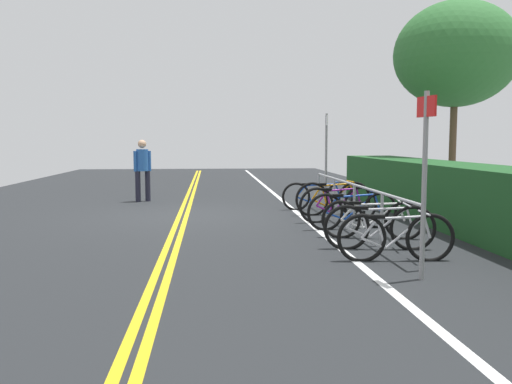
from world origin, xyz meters
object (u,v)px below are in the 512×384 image
(bicycle_0, at_px, (318,196))
(bicycle_4, at_px, (372,219))
(bicycle_5, at_px, (379,227))
(bicycle_6, at_px, (396,237))
(sign_post_far, at_px, (425,167))
(bike_rack, at_px, (354,195))
(pedestrian, at_px, (142,166))
(bicycle_2, at_px, (339,204))
(sign_post_near, at_px, (326,150))
(tree_near_left, at_px, (456,55))
(bicycle_1, at_px, (333,198))
(bicycle_3, at_px, (353,211))

(bicycle_0, distance_m, bicycle_4, 3.82)
(bicycle_5, bearing_deg, bicycle_6, -1.76)
(bicycle_4, height_order, sign_post_far, sign_post_far)
(bike_rack, distance_m, pedestrian, 6.71)
(bike_rack, height_order, bicycle_0, bike_rack)
(bike_rack, distance_m, bicycle_2, 0.93)
(bicycle_6, bearing_deg, bicycle_4, 173.49)
(bicycle_2, height_order, sign_post_near, sign_post_near)
(bicycle_0, bearing_deg, bicycle_5, -0.08)
(bicycle_0, height_order, tree_near_left, tree_near_left)
(bicycle_0, bearing_deg, bicycle_1, 9.89)
(bicycle_1, distance_m, pedestrian, 5.52)
(bike_rack, bearing_deg, tree_near_left, 140.34)
(bicycle_2, bearing_deg, pedestrian, -132.40)
(bicycle_5, xyz_separation_m, bicycle_6, (0.79, -0.02, -0.01))
(bicycle_0, xyz_separation_m, sign_post_far, (6.52, -0.06, 1.02))
(bicycle_6, height_order, sign_post_near, sign_post_near)
(bicycle_2, height_order, tree_near_left, tree_near_left)
(pedestrian, relative_size, sign_post_far, 0.75)
(sign_post_near, xyz_separation_m, tree_near_left, (-1.37, 4.02, 2.69))
(bike_rack, bearing_deg, bicycle_3, -111.43)
(sign_post_far, height_order, tree_near_left, tree_near_left)
(bicycle_3, height_order, sign_post_near, sign_post_near)
(bicycle_6, bearing_deg, sign_post_near, 176.14)
(bicycle_3, bearing_deg, sign_post_far, -2.42)
(bicycle_3, distance_m, sign_post_far, 3.84)
(bicycle_1, bearing_deg, sign_post_far, -2.29)
(bicycle_0, distance_m, sign_post_far, 6.60)
(bicycle_5, distance_m, sign_post_far, 2.06)
(sign_post_far, bearing_deg, bicycle_6, 178.16)
(bicycle_0, xyz_separation_m, bicycle_3, (2.82, 0.09, 0.01))
(bicycle_1, distance_m, bicycle_4, 2.90)
(bicycle_0, distance_m, bicycle_6, 5.52)
(bike_rack, xyz_separation_m, sign_post_near, (-3.83, 0.29, 0.76))
(bicycle_4, bearing_deg, tree_near_left, 145.44)
(bicycle_3, relative_size, bicycle_4, 1.06)
(bicycle_1, bearing_deg, bike_rack, -1.39)
(bicycle_0, xyz_separation_m, bicycle_5, (4.73, -0.01, 0.01))
(bike_rack, xyz_separation_m, sign_post_far, (3.69, -0.18, 0.70))
(bike_rack, relative_size, sign_post_far, 2.94)
(bicycle_4, height_order, pedestrian, pedestrian)
(bicycle_2, relative_size, bicycle_3, 0.94)
(bike_rack, height_order, bicycle_5, bike_rack)
(bicycle_1, relative_size, pedestrian, 1.04)
(bicycle_6, bearing_deg, bicycle_1, 177.61)
(pedestrian, bearing_deg, bicycle_6, 29.83)
(bicycle_1, relative_size, sign_post_far, 0.78)
(bicycle_5, relative_size, bicycle_6, 1.04)
(bicycle_4, distance_m, bicycle_5, 0.93)
(bicycle_3, height_order, pedestrian, pedestrian)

